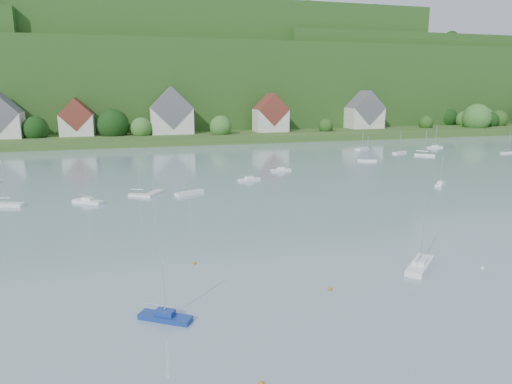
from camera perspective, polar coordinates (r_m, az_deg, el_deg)
far_shore_strip at (r=195.25m, az=-12.26°, el=7.06°), size 600.00×60.00×3.00m
forested_ridge at (r=262.85m, az=-13.35°, el=13.11°), size 620.00×181.22×69.89m
village_building_0 at (r=186.56m, az=-29.38°, el=7.92°), size 14.00×10.40×16.00m
village_building_1 at (r=184.35m, az=-21.59°, el=8.39°), size 12.00×9.36×14.00m
village_building_2 at (r=183.01m, az=-10.57°, el=9.51°), size 16.00×11.44×18.00m
village_building_3 at (r=188.89m, az=1.84°, el=9.57°), size 13.00×10.40×15.50m
village_building_4 at (r=210.27m, az=13.46°, el=9.61°), size 15.00×10.40×16.50m
near_sailboat_1 at (r=43.12m, az=-11.34°, el=-15.02°), size 4.88×3.78×6.62m
near_sailboat_3 at (r=56.55m, az=19.90°, el=-8.56°), size 6.14×5.84×8.94m
mooring_buoy_2 at (r=48.71m, az=9.27°, el=-12.05°), size 0.42×0.42×0.42m
mooring_buoy_3 at (r=55.13m, az=-7.75°, el=-8.95°), size 0.42×0.42×0.42m
mooring_buoy_4 at (r=59.30m, az=26.57°, el=-8.65°), size 0.43×0.43×0.43m
far_sailboat_cluster at (r=113.98m, az=-4.49°, el=2.74°), size 200.29×61.42×8.71m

